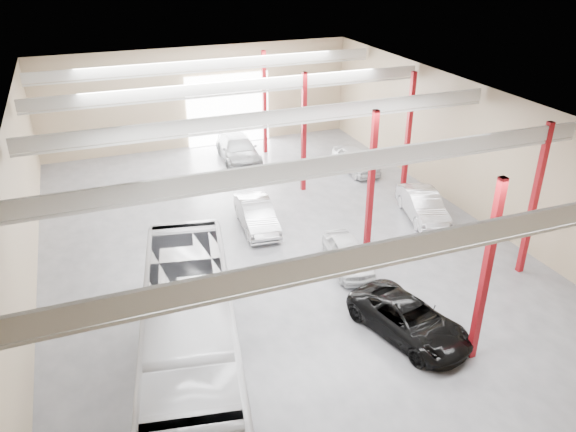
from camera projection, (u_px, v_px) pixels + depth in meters
depot_shell at (276, 147)px, 25.72m from camera, size 22.12×32.12×7.06m
coach_bus at (191, 342)px, 18.36m from camera, size 5.18×12.87×3.49m
black_sedan at (409, 320)px, 21.13m from camera, size 3.52×5.47×1.40m
car_row_a at (348, 254)px, 25.49m from camera, size 2.17×4.19×1.36m
car_row_b at (257, 215)px, 28.94m from camera, size 1.95×4.65×1.49m
car_row_c at (238, 149)px, 37.64m from camera, size 2.76×5.90×1.66m
car_right_near at (423, 205)px, 29.96m from camera, size 2.63×4.86×1.52m
car_right_far at (356, 160)px, 36.11m from camera, size 1.84×4.33×1.46m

